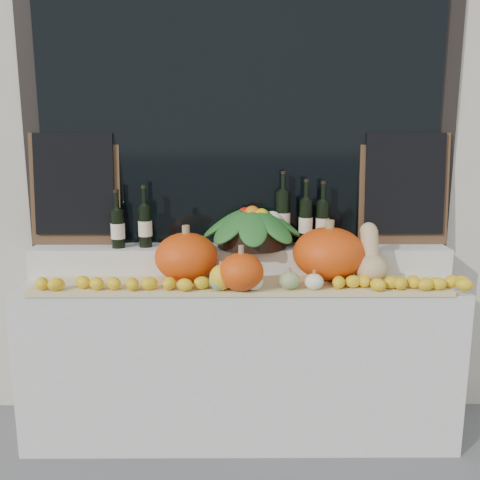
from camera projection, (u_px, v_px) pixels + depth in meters
name	position (u px, v px, depth m)	size (l,w,h in m)	color
storefront_facade	(239.00, 35.00, 3.29)	(7.00, 0.94, 4.50)	beige
display_sill	(240.00, 357.00, 2.96)	(2.30, 0.55, 0.88)	silver
rear_tier	(240.00, 260.00, 3.00)	(2.30, 0.25, 0.16)	silver
straw_bedding	(240.00, 285.00, 2.74)	(2.10, 0.32, 0.03)	tan
pumpkin_left	(186.00, 257.00, 2.76)	(0.33, 0.33, 0.25)	#E44A0C
pumpkin_right	(329.00, 253.00, 2.79)	(0.38, 0.38, 0.27)	#E44A0C
pumpkin_center	(241.00, 272.00, 2.60)	(0.22, 0.22, 0.18)	#E44A0C
butternut_squash	(370.00, 260.00, 2.73)	(0.17, 0.22, 0.30)	tan
decorative_gourds	(251.00, 280.00, 2.62)	(0.56, 0.12, 0.15)	#2F671F
lemon_heap	(240.00, 283.00, 2.63)	(2.20, 0.16, 0.06)	yellow
produce_bowl	(252.00, 226.00, 2.95)	(0.58, 0.58, 0.24)	black
wine_bottle_far_left	(118.00, 228.00, 2.92)	(0.08, 0.08, 0.32)	black
wine_bottle_near_left	(145.00, 226.00, 2.94)	(0.08, 0.08, 0.34)	black
wine_bottle_tall	(283.00, 218.00, 2.98)	(0.08, 0.08, 0.41)	black
wine_bottle_near_right	(306.00, 222.00, 2.95)	(0.08, 0.08, 0.37)	black
wine_bottle_far_right	(322.00, 223.00, 2.97)	(0.08, 0.08, 0.36)	black
chalkboard_left	(75.00, 187.00, 2.97)	(0.50, 0.09, 0.62)	#4C331E
chalkboard_right	(404.00, 187.00, 2.98)	(0.50, 0.09, 0.62)	#4C331E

